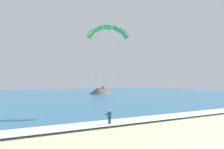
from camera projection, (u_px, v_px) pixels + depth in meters
sea at (25, 95)px, 72.93m from camera, size 200.00×120.00×0.20m
surf_foam at (103, 123)px, 21.61m from camera, size 200.00×2.98×0.04m
surfboard at (110, 126)px, 21.29m from camera, size 0.84×1.47×0.09m
kitesurfer at (109, 117)px, 21.34m from camera, size 0.63×0.62×1.69m
kite_primary at (108, 31)px, 31.60m from camera, size 7.09×10.05×11.93m
headland_right at (100, 91)px, 77.60m from camera, size 9.03×7.71×3.28m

